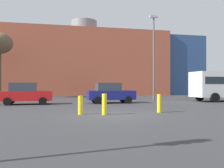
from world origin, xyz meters
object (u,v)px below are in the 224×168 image
(parked_car_2, at_px, (110,93))
(bollard_yellow_1, at_px, (159,103))
(bollard_yellow_2, at_px, (80,105))
(street_lamp, at_px, (154,53))
(parked_car_1, at_px, (26,94))
(bollard_yellow_0, at_px, (104,104))

(parked_car_2, bearing_deg, bollard_yellow_1, -82.04)
(parked_car_2, bearing_deg, bollard_yellow_2, -113.00)
(bollard_yellow_1, distance_m, bollard_yellow_2, 4.34)
(bollard_yellow_1, bearing_deg, parked_car_2, 97.96)
(parked_car_2, relative_size, street_lamp, 0.48)
(parked_car_1, xyz_separation_m, bollard_yellow_2, (3.47, -7.70, -0.36))
(bollard_yellow_0, distance_m, street_lamp, 13.07)
(street_lamp, bearing_deg, bollard_yellow_0, -123.75)
(parked_car_2, height_order, bollard_yellow_0, parked_car_2)
(parked_car_1, bearing_deg, bollard_yellow_2, -65.72)
(bollard_yellow_0, bearing_deg, bollard_yellow_2, 161.68)
(parked_car_2, distance_m, bollard_yellow_1, 7.75)
(parked_car_1, bearing_deg, bollard_yellow_1, -44.47)
(parked_car_1, height_order, bollard_yellow_2, parked_car_1)
(bollard_yellow_0, relative_size, bollard_yellow_1, 1.07)
(parked_car_1, bearing_deg, bollard_yellow_0, -60.13)
(parked_car_1, relative_size, parked_car_2, 1.00)
(bollard_yellow_2, bearing_deg, bollard_yellow_1, 0.39)
(parked_car_1, height_order, bollard_yellow_0, parked_car_1)
(parked_car_2, bearing_deg, street_lamp, 24.94)
(bollard_yellow_2, bearing_deg, parked_car_2, 67.00)
(parked_car_1, distance_m, bollard_yellow_2, 8.45)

